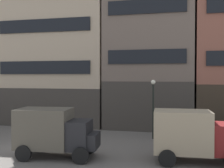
% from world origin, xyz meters
% --- Properties ---
extents(ground_plane, '(120.00, 120.00, 0.00)m').
position_xyz_m(ground_plane, '(0.00, 0.00, 0.00)').
color(ground_plane, '#605B56').
extents(building_center_left, '(10.34, 6.00, 18.01)m').
position_xyz_m(building_center_left, '(-3.26, 9.48, 9.05)').
color(building_center_left, '#38332D').
rests_on(building_center_left, ground_plane).
extents(building_center_right, '(7.73, 6.00, 12.19)m').
position_xyz_m(building_center_right, '(5.42, 9.48, 6.14)').
color(building_center_right, '#38332D').
rests_on(building_center_right, ground_plane).
extents(delivery_truck_near, '(4.43, 2.31, 2.62)m').
position_xyz_m(delivery_truck_near, '(8.64, -0.47, 1.42)').
color(delivery_truck_near, maroon).
rests_on(delivery_truck_near, ground_plane).
extents(delivery_truck_far, '(4.48, 2.44, 2.62)m').
position_xyz_m(delivery_truck_far, '(1.41, -1.23, 1.42)').
color(delivery_truck_far, black).
rests_on(delivery_truck_far, ground_plane).
extents(streetlamp_curbside, '(0.32, 0.32, 4.12)m').
position_xyz_m(streetlamp_curbside, '(6.16, 4.50, 2.67)').
color(streetlamp_curbside, black).
rests_on(streetlamp_curbside, ground_plane).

